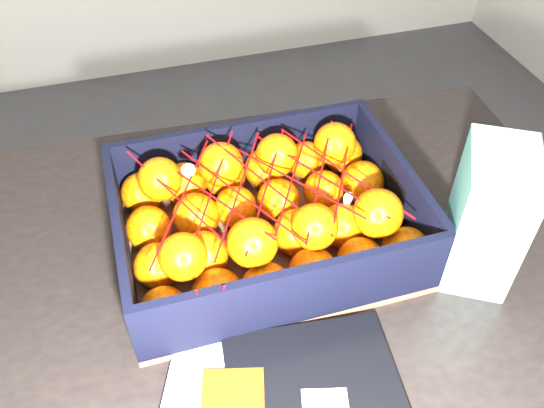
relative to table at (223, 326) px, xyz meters
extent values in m
cube|color=black|center=(0.00, 0.00, 0.08)|extent=(1.25, 0.87, 0.04)
cylinder|color=black|center=(0.55, 0.35, -0.30)|extent=(0.06, 0.06, 0.71)
cube|color=red|center=(-0.02, -0.17, 0.12)|extent=(0.09, 0.07, 0.00)
cube|color=white|center=(0.08, -0.22, 0.12)|extent=(0.06, 0.04, 0.00)
cube|color=brown|center=(0.09, 0.06, 0.10)|extent=(0.43, 0.32, 0.01)
cube|color=black|center=(0.09, 0.22, 0.16)|extent=(0.43, 0.01, 0.12)
cube|color=black|center=(0.09, -0.09, 0.16)|extent=(0.43, 0.01, 0.12)
cube|color=black|center=(-0.12, 0.06, 0.16)|extent=(0.01, 0.30, 0.12)
cube|color=black|center=(0.30, 0.06, 0.16)|extent=(0.01, 0.30, 0.12)
sphere|color=#D55A04|center=(-0.08, -0.05, 0.15)|extent=(0.06, 0.06, 0.06)
sphere|color=#D55A04|center=(-0.08, 0.02, 0.15)|extent=(0.07, 0.07, 0.07)
sphere|color=#D55A04|center=(-0.08, 0.10, 0.15)|extent=(0.07, 0.07, 0.07)
sphere|color=#D55A04|center=(-0.08, 0.18, 0.15)|extent=(0.07, 0.07, 0.07)
sphere|color=#D55A04|center=(-0.01, -0.05, 0.15)|extent=(0.07, 0.07, 0.07)
sphere|color=#D55A04|center=(-0.01, 0.03, 0.15)|extent=(0.07, 0.07, 0.07)
sphere|color=#D55A04|center=(-0.01, 0.10, 0.15)|extent=(0.07, 0.07, 0.07)
sphere|color=#D55A04|center=(-0.01, 0.18, 0.15)|extent=(0.07, 0.07, 0.07)
sphere|color=#D55A04|center=(0.06, -0.05, 0.15)|extent=(0.07, 0.07, 0.07)
sphere|color=#D55A04|center=(0.06, 0.03, 0.15)|extent=(0.07, 0.07, 0.07)
sphere|color=#D55A04|center=(0.05, 0.11, 0.15)|extent=(0.07, 0.07, 0.07)
sphere|color=#D55A04|center=(0.05, 0.18, 0.15)|extent=(0.07, 0.07, 0.07)
sphere|color=#D55A04|center=(0.12, -0.05, 0.15)|extent=(0.07, 0.07, 0.07)
sphere|color=#D55A04|center=(0.13, 0.03, 0.15)|extent=(0.07, 0.07, 0.07)
sphere|color=#D55A04|center=(0.12, 0.10, 0.15)|extent=(0.07, 0.07, 0.07)
sphere|color=#D55A04|center=(0.12, 0.18, 0.15)|extent=(0.07, 0.07, 0.07)
sphere|color=#D55A04|center=(0.20, -0.05, 0.15)|extent=(0.07, 0.07, 0.07)
sphere|color=#D55A04|center=(0.20, 0.02, 0.15)|extent=(0.07, 0.07, 0.07)
sphere|color=#D55A04|center=(0.20, 0.10, 0.15)|extent=(0.06, 0.06, 0.06)
sphere|color=#D55A04|center=(0.19, 0.18, 0.15)|extent=(0.06, 0.06, 0.06)
sphere|color=#D55A04|center=(0.26, -0.05, 0.15)|extent=(0.07, 0.07, 0.07)
sphere|color=#D55A04|center=(0.26, 0.03, 0.15)|extent=(0.06, 0.06, 0.06)
sphere|color=#D55A04|center=(0.26, 0.10, 0.15)|extent=(0.07, 0.07, 0.07)
sphere|color=#D55A04|center=(0.26, 0.18, 0.15)|extent=(0.07, 0.07, 0.07)
sphere|color=#D55A04|center=(-0.04, -0.02, 0.20)|extent=(0.06, 0.06, 0.06)
sphere|color=#D55A04|center=(-0.05, 0.14, 0.20)|extent=(0.07, 0.07, 0.07)
sphere|color=#D55A04|center=(0.05, -0.02, 0.20)|extent=(0.07, 0.07, 0.07)
sphere|color=#D55A04|center=(0.04, 0.15, 0.20)|extent=(0.07, 0.07, 0.07)
sphere|color=#D55A04|center=(0.14, -0.01, 0.20)|extent=(0.06, 0.06, 0.06)
sphere|color=#D55A04|center=(0.13, 0.15, 0.20)|extent=(0.07, 0.07, 0.07)
sphere|color=#D55A04|center=(0.23, -0.01, 0.20)|extent=(0.07, 0.07, 0.07)
sphere|color=#D55A04|center=(0.23, 0.15, 0.20)|extent=(0.07, 0.07, 0.07)
cylinder|color=red|center=(-0.03, 0.07, 0.21)|extent=(0.12, 0.22, 0.04)
cylinder|color=red|center=(0.01, 0.06, 0.22)|extent=(0.12, 0.23, 0.02)
cylinder|color=red|center=(0.05, 0.06, 0.21)|extent=(0.12, 0.23, 0.01)
cylinder|color=red|center=(0.09, 0.07, 0.22)|extent=(0.12, 0.23, 0.03)
cylinder|color=red|center=(0.13, 0.06, 0.22)|extent=(0.12, 0.23, 0.03)
cylinder|color=red|center=(0.17, 0.07, 0.22)|extent=(0.12, 0.23, 0.01)
cylinder|color=red|center=(0.21, 0.07, 0.21)|extent=(0.12, 0.23, 0.02)
cylinder|color=red|center=(-0.03, 0.07, 0.22)|extent=(0.12, 0.23, 0.01)
cylinder|color=red|center=(0.01, 0.07, 0.22)|extent=(0.12, 0.22, 0.03)
cylinder|color=red|center=(0.05, 0.06, 0.22)|extent=(0.12, 0.23, 0.01)
cylinder|color=red|center=(0.09, 0.06, 0.22)|extent=(0.12, 0.23, 0.01)
cylinder|color=red|center=(0.13, 0.07, 0.22)|extent=(0.12, 0.23, 0.03)
cylinder|color=red|center=(0.17, 0.06, 0.22)|extent=(0.12, 0.23, 0.01)
cylinder|color=red|center=(0.21, 0.07, 0.22)|extent=(0.12, 0.23, 0.03)
cylinder|color=red|center=(-0.04, -0.08, 0.19)|extent=(0.00, 0.03, 0.09)
cylinder|color=red|center=(-0.01, -0.08, 0.19)|extent=(0.01, 0.04, 0.08)
cube|color=white|center=(0.37, -0.06, 0.20)|extent=(0.15, 0.16, 0.20)
camera|label=1|loc=(-0.07, -0.50, 0.76)|focal=37.66mm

